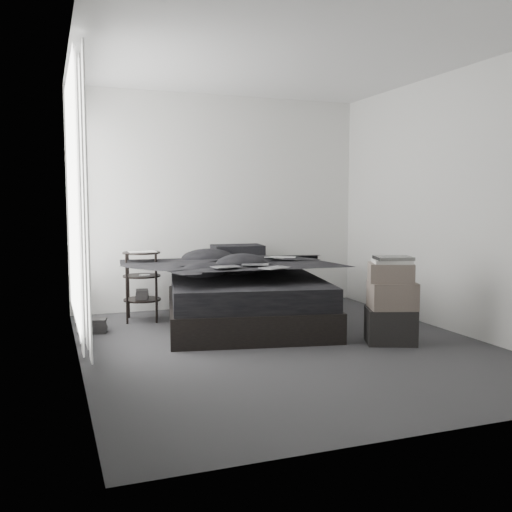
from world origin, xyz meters
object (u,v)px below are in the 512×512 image
object	(u,v)px
bed	(245,310)
laptop	(280,251)
side_stand	(142,287)
box_lower	(390,326)

from	to	relation	value
bed	laptop	xyz separation A→B (m)	(0.39, -0.03, 0.63)
laptop	side_stand	bearing A→B (deg)	-173.02
laptop	box_lower	world-z (taller)	laptop
side_stand	box_lower	world-z (taller)	side_stand
bed	laptop	distance (m)	0.74
bed	side_stand	distance (m)	1.17
bed	box_lower	distance (m)	1.61
bed	box_lower	world-z (taller)	box_lower
laptop	box_lower	size ratio (longest dim) A/B	0.77
bed	side_stand	size ratio (longest dim) A/B	2.80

